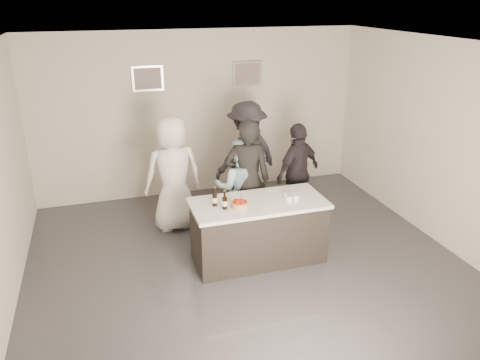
{
  "coord_description": "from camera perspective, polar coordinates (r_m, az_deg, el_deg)",
  "views": [
    {
      "loc": [
        -1.78,
        -5.26,
        3.55
      ],
      "look_at": [
        0.0,
        0.5,
        1.15
      ],
      "focal_mm": 35.0,
      "sensor_mm": 36.0,
      "label": 1
    }
  ],
  "objects": [
    {
      "name": "tumbler_cluster",
      "position": [
        6.53,
        6.28,
        -2.01
      ],
      "size": [
        0.19,
        0.19,
        0.08
      ],
      "primitive_type": "cube",
      "color": "#F1A916",
      "rests_on": "bar_counter"
    },
    {
      "name": "beer_bottle_a",
      "position": [
        6.26,
        -3.11,
        -2.06
      ],
      "size": [
        0.07,
        0.07,
        0.26
      ],
      "primitive_type": "cylinder",
      "color": "black",
      "rests_on": "bar_counter"
    },
    {
      "name": "wall_back",
      "position": [
        8.69,
        -4.93,
        8.0
      ],
      "size": [
        6.0,
        0.04,
        3.0
      ],
      "primitive_type": "cube",
      "color": "beige",
      "rests_on": "ground"
    },
    {
      "name": "picture_left",
      "position": [
        8.38,
        -11.19,
        12.05
      ],
      "size": [
        0.54,
        0.04,
        0.44
      ],
      "primitive_type": "cube",
      "color": "#B2B2B7",
      "rests_on": "wall_back"
    },
    {
      "name": "floor",
      "position": [
        6.59,
        1.31,
        -10.89
      ],
      "size": [
        6.0,
        6.0,
        0.0
      ],
      "primitive_type": "plane",
      "color": "#3D3D42",
      "rests_on": "ground"
    },
    {
      "name": "picture_right",
      "position": [
        8.76,
        0.86,
        12.85
      ],
      "size": [
        0.54,
        0.04,
        0.44
      ],
      "primitive_type": "cube",
      "color": "#B2B2B7",
      "rests_on": "wall_back"
    },
    {
      "name": "cake",
      "position": [
        6.25,
        -0.05,
        -3.02
      ],
      "size": [
        0.22,
        0.22,
        0.07
      ],
      "primitive_type": "cylinder",
      "color": "#E25217",
      "rests_on": "bar_counter"
    },
    {
      "name": "person_guest_left",
      "position": [
        7.4,
        -8.14,
        0.76
      ],
      "size": [
        0.96,
        0.67,
        1.86
      ],
      "primitive_type": "imported",
      "rotation": [
        0.0,
        0.0,
        3.23
      ],
      "color": "white",
      "rests_on": "ground"
    },
    {
      "name": "ceiling",
      "position": [
        5.58,
        1.58,
        16.04
      ],
      "size": [
        6.0,
        6.0,
        0.0
      ],
      "primitive_type": "plane",
      "rotation": [
        3.14,
        0.0,
        0.0
      ],
      "color": "white"
    },
    {
      "name": "wall_front",
      "position": [
        3.53,
        17.68,
        -14.97
      ],
      "size": [
        6.0,
        0.04,
        3.0
      ],
      "primitive_type": "cube",
      "color": "beige",
      "rests_on": "ground"
    },
    {
      "name": "person_guest_back",
      "position": [
        8.21,
        0.82,
        3.15
      ],
      "size": [
        1.37,
        1.05,
        1.88
      ],
      "primitive_type": "imported",
      "rotation": [
        0.0,
        0.0,
        3.47
      ],
      "color": "#2A272F",
      "rests_on": "ground"
    },
    {
      "name": "person_main_black",
      "position": [
        7.06,
        0.9,
        0.04
      ],
      "size": [
        0.78,
        0.61,
        1.89
      ],
      "primitive_type": "imported",
      "rotation": [
        0.0,
        0.0,
        2.88
      ],
      "color": "black",
      "rests_on": "ground"
    },
    {
      "name": "person_main_blue",
      "position": [
        7.22,
        -0.14,
        -0.91
      ],
      "size": [
        0.89,
        0.78,
        1.55
      ],
      "primitive_type": "imported",
      "rotation": [
        0.0,
        0.0,
        2.85
      ],
      "color": "#B0DAE6",
      "rests_on": "ground"
    },
    {
      "name": "beer_bottle_b",
      "position": [
        6.16,
        -1.88,
        -2.46
      ],
      "size": [
        0.07,
        0.07,
        0.26
      ],
      "primitive_type": "cylinder",
      "color": "black",
      "rests_on": "bar_counter"
    },
    {
      "name": "wall_right",
      "position": [
        7.4,
        24.09,
        3.7
      ],
      "size": [
        0.04,
        6.0,
        3.0
      ],
      "primitive_type": "cube",
      "color": "beige",
      "rests_on": "ground"
    },
    {
      "name": "bar_counter",
      "position": [
        6.63,
        2.23,
        -6.18
      ],
      "size": [
        1.86,
        0.86,
        0.9
      ],
      "primitive_type": "cube",
      "color": "white",
      "rests_on": "ground"
    },
    {
      "name": "person_guest_right",
      "position": [
        7.72,
        7.04,
        0.92
      ],
      "size": [
        1.05,
        0.8,
        1.66
      ],
      "primitive_type": "imported",
      "rotation": [
        0.0,
        0.0,
        3.61
      ],
      "color": "#27232A",
      "rests_on": "ground"
    },
    {
      "name": "candles",
      "position": [
        6.13,
        0.75,
        -3.86
      ],
      "size": [
        0.24,
        0.08,
        0.01
      ],
      "primitive_type": "cube",
      "color": "pink",
      "rests_on": "bar_counter"
    }
  ]
}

